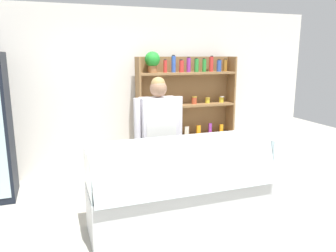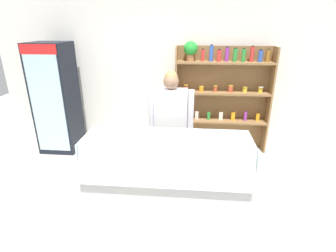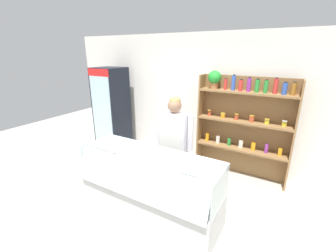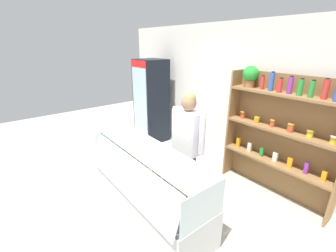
% 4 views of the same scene
% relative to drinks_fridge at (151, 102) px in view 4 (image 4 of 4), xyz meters
% --- Properties ---
extents(ground_plane, '(12.00, 12.00, 0.00)m').
position_rel_drinks_fridge_xyz_m(ground_plane, '(2.11, -1.49, -1.00)').
color(ground_plane, '#B7B2A3').
extents(back_wall, '(6.80, 0.10, 2.70)m').
position_rel_drinks_fridge_xyz_m(back_wall, '(2.11, 0.57, 0.35)').
color(back_wall, white).
rests_on(back_wall, ground).
extents(drinks_fridge, '(0.66, 0.65, 1.99)m').
position_rel_drinks_fridge_xyz_m(drinks_fridge, '(0.00, 0.00, 0.00)').
color(drinks_fridge, black).
rests_on(drinks_fridge, ground).
extents(shelving_unit, '(1.71, 0.29, 2.00)m').
position_rel_drinks_fridge_xyz_m(shelving_unit, '(2.99, 0.30, 0.14)').
color(shelving_unit, olive).
rests_on(shelving_unit, ground).
extents(deli_display_case, '(2.06, 0.74, 1.01)m').
position_rel_drinks_fridge_xyz_m(deli_display_case, '(2.19, -1.57, -0.68)').
color(deli_display_case, silver).
rests_on(deli_display_case, ground).
extents(shop_clerk, '(0.66, 0.25, 1.68)m').
position_rel_drinks_fridge_xyz_m(shop_clerk, '(2.18, -0.83, 0.00)').
color(shop_clerk, '#383D51').
rests_on(shop_clerk, ground).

